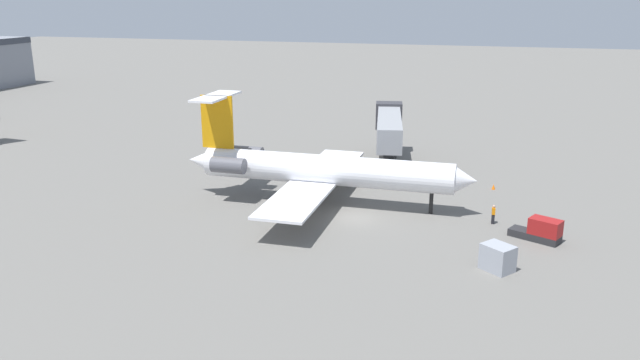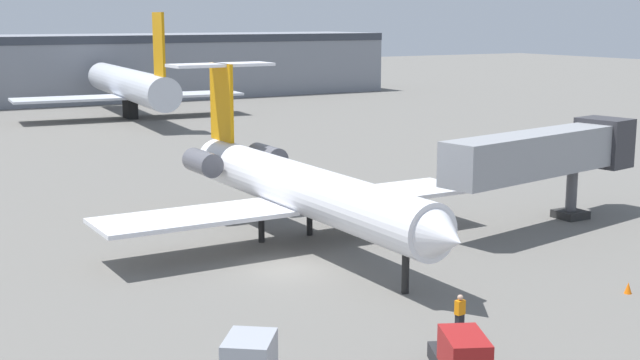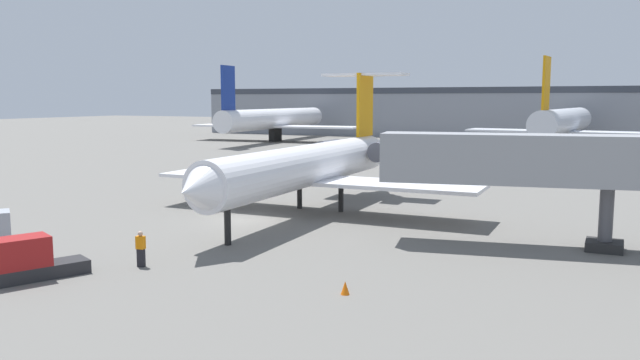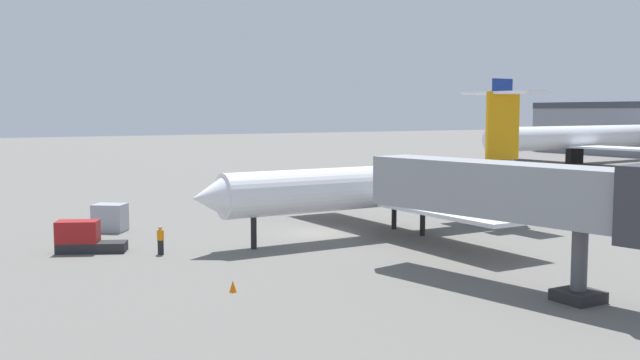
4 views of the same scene
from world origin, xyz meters
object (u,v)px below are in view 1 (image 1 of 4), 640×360
object	(u,v)px
jet_bridge	(389,126)
traffic_cone_near	(494,187)
baggage_tug_lead	(541,231)
ground_crew_marshaller	(493,214)
regional_jet	(317,169)
cargo_container_uld	(498,258)

from	to	relation	value
jet_bridge	traffic_cone_near	distance (m)	14.52
jet_bridge	traffic_cone_near	xyz separation A→B (m)	(-6.79, -12.10, -4.27)
traffic_cone_near	jet_bridge	bearing A→B (deg)	60.72
jet_bridge	baggage_tug_lead	distance (m)	25.88
ground_crew_marshaller	regional_jet	bearing A→B (deg)	86.48
ground_crew_marshaller	cargo_container_uld	size ratio (longest dim) A/B	0.63
ground_crew_marshaller	traffic_cone_near	size ratio (longest dim) A/B	3.07
baggage_tug_lead	traffic_cone_near	xyz separation A→B (m)	(13.16, 3.96, -0.56)
baggage_tug_lead	regional_jet	bearing A→B (deg)	78.82
regional_jet	cargo_container_uld	world-z (taller)	regional_jet
jet_bridge	ground_crew_marshaller	xyz separation A→B (m)	(-17.02, -12.33, -3.68)
regional_jet	traffic_cone_near	world-z (taller)	regional_jet
traffic_cone_near	ground_crew_marshaller	bearing A→B (deg)	-178.76
regional_jet	jet_bridge	world-z (taller)	regional_jet
regional_jet	traffic_cone_near	xyz separation A→B (m)	(9.24, -15.87, -3.12)
ground_crew_marshaller	baggage_tug_lead	size ratio (longest dim) A/B	0.40
regional_jet	ground_crew_marshaller	size ratio (longest dim) A/B	16.41
baggage_tug_lead	traffic_cone_near	size ratio (longest dim) A/B	7.67
ground_crew_marshaller	cargo_container_uld	xyz separation A→B (m)	(-9.71, -0.57, 0.10)
regional_jet	baggage_tug_lead	bearing A→B (deg)	-101.18
regional_jet	ground_crew_marshaller	bearing A→B (deg)	-93.52
cargo_container_uld	traffic_cone_near	world-z (taller)	cargo_container_uld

